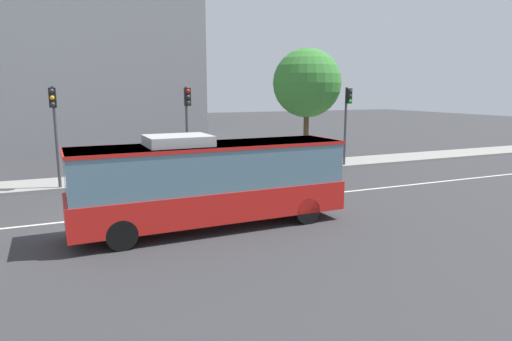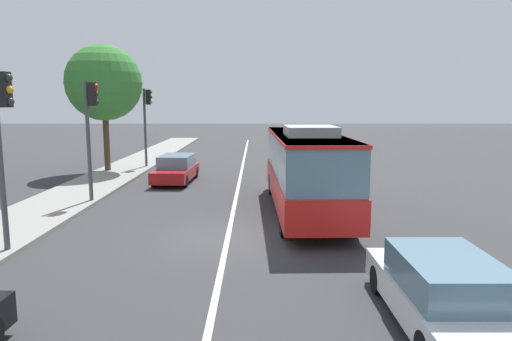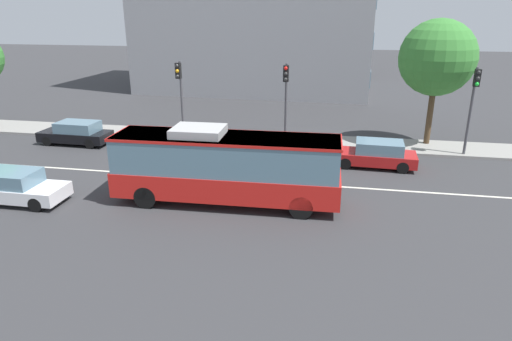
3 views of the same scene
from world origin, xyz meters
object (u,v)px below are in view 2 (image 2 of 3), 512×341
object	(u,v)px
sedan_red	(176,169)
street_tree_kerbside_left	(104,83)
sedan_white	(442,291)
traffic_light_near_corner	(147,114)
traffic_light_mid_block	(91,120)
transit_bus	(306,167)
traffic_light_far_corner	(3,130)

from	to	relation	value
sedan_red	street_tree_kerbside_left	world-z (taller)	street_tree_kerbside_left
sedan_white	traffic_light_near_corner	bearing A→B (deg)	26.24
traffic_light_mid_block	street_tree_kerbside_left	bearing A→B (deg)	104.76
sedan_red	sedan_white	bearing A→B (deg)	28.49
sedan_white	traffic_light_near_corner	xyz separation A→B (m)	(21.65, 10.67, 2.84)
transit_bus	street_tree_kerbside_left	world-z (taller)	street_tree_kerbside_left
sedan_white	traffic_light_mid_block	bearing A→B (deg)	43.73
sedan_white	traffic_light_near_corner	world-z (taller)	traffic_light_near_corner
sedan_white	sedan_red	bearing A→B (deg)	25.85
transit_bus	sedan_white	bearing A→B (deg)	-171.59
sedan_red	street_tree_kerbside_left	bearing A→B (deg)	-123.01
sedan_red	traffic_light_mid_block	distance (m)	6.59
transit_bus	traffic_light_far_corner	xyz separation A→B (m)	(-5.14, 8.93, 1.75)
transit_bus	traffic_light_mid_block	distance (m)	9.20
sedan_white	sedan_red	size ratio (longest dim) A/B	0.98
transit_bus	street_tree_kerbside_left	distance (m)	15.70
transit_bus	sedan_white	distance (m)	9.64
sedan_red	traffic_light_far_corner	bearing A→B (deg)	-9.71
traffic_light_far_corner	street_tree_kerbside_left	bearing A→B (deg)	103.80
transit_bus	traffic_light_far_corner	size ratio (longest dim) A/B	1.93
transit_bus	sedan_white	size ratio (longest dim) A/B	2.23
transit_bus	sedan_white	xyz separation A→B (m)	(-9.44, -1.62, -1.09)
traffic_light_near_corner	street_tree_kerbside_left	size ratio (longest dim) A/B	0.67
transit_bus	sedan_white	world-z (taller)	transit_bus
sedan_white	sedan_red	xyz separation A→B (m)	(16.35, 7.92, 0.00)
street_tree_kerbside_left	traffic_light_mid_block	bearing A→B (deg)	-165.57
traffic_light_near_corner	traffic_light_far_corner	size ratio (longest dim) A/B	1.00
sedan_white	street_tree_kerbside_left	world-z (taller)	street_tree_kerbside_left
sedan_red	traffic_light_far_corner	world-z (taller)	traffic_light_far_corner
street_tree_kerbside_left	transit_bus	bearing A→B (deg)	-132.95
sedan_white	sedan_red	world-z (taller)	same
traffic_light_mid_block	street_tree_kerbside_left	xyz separation A→B (m)	(8.85, 2.28, 1.91)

